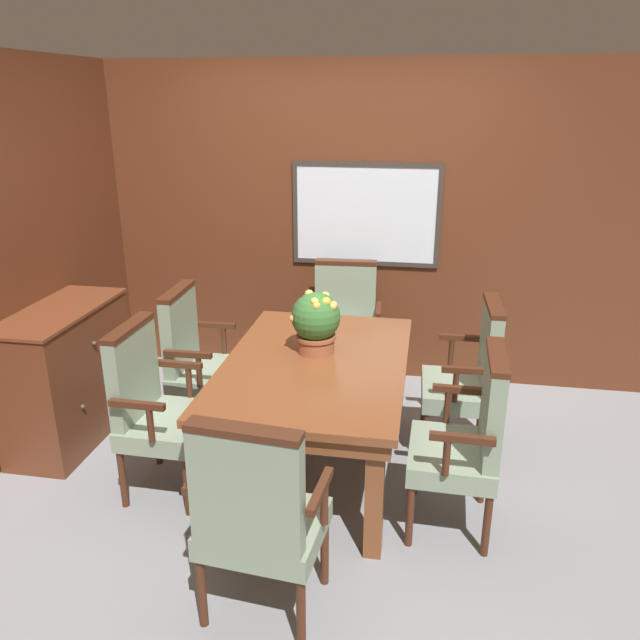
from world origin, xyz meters
The scene contains 11 objects.
ground_plane centered at (0.00, 0.00, 0.00)m, with size 14.00×14.00×0.00m, color gray.
wall_back centered at (0.00, 1.56, 1.23)m, with size 7.20×0.08×2.45m.
dining_table centered at (0.03, 0.07, 0.63)m, with size 1.06×1.63×0.73m.
chair_left_far centered at (-0.83, 0.41, 0.55)m, with size 0.45×0.57×1.01m.
chair_right_far centered at (0.96, 0.47, 0.55)m, with size 0.46×0.57×1.01m.
chair_head_far centered at (0.04, 1.23, 0.55)m, with size 0.58×0.47×1.01m.
chair_right_near centered at (0.90, -0.32, 0.55)m, with size 0.46×0.57×1.01m.
chair_head_near centered at (0.00, -1.12, 0.55)m, with size 0.59×0.49×1.01m.
chair_left_near centered at (-0.84, -0.27, 0.55)m, with size 0.45×0.57×1.01m.
potted_plant centered at (0.01, 0.21, 0.92)m, with size 0.30×0.29×0.38m.
sideboard_cabinet centered at (-1.65, 0.17, 0.46)m, with size 0.46×1.01×0.91m.
Camera 1 is at (0.64, -3.22, 2.20)m, focal length 35.00 mm.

